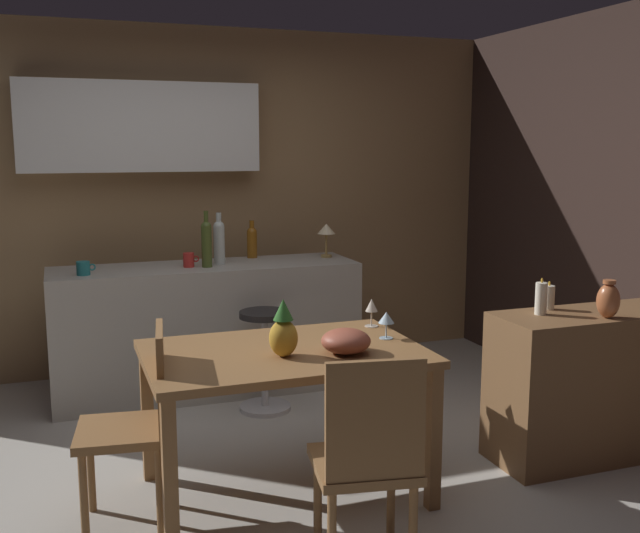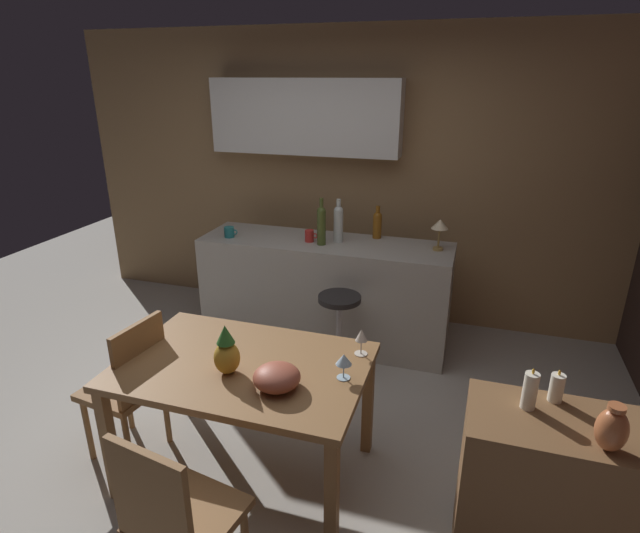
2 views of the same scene
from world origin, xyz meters
name	(u,v)px [view 2 (image 2 of 2)]	position (x,y,z in m)	size (l,w,h in m)	color
ground_plane	(254,438)	(0.00, 0.00, 0.00)	(9.00, 9.00, 0.00)	#B7B2A8
wall_kitchen_back	(335,166)	(-0.06, 2.08, 1.41)	(5.20, 0.33, 2.60)	#9E7A51
dining_table	(244,376)	(0.10, -0.27, 0.65)	(1.34, 0.88, 0.74)	olive
kitchen_counter	(325,291)	(0.05, 1.42, 0.45)	(2.10, 0.60, 0.90)	#B2ADA3
sideboard_cabinet	(586,504)	(1.82, -0.40, 0.41)	(1.10, 0.44, 0.82)	brown
chair_near_window	(130,384)	(-0.62, -0.33, 0.50)	(0.45, 0.45, 0.92)	olive
chair_by_doorway	(176,519)	(0.18, -1.10, 0.52)	(0.46, 0.46, 0.94)	olive
bar_stool	(339,333)	(0.32, 0.90, 0.35)	(0.34, 0.34, 0.66)	#262323
wine_glass_left	(361,336)	(0.68, 0.01, 0.85)	(0.07, 0.07, 0.15)	silver
wine_glass_right	(344,360)	(0.65, -0.25, 0.84)	(0.08, 0.08, 0.14)	silver
pineapple_centerpiece	(227,353)	(0.06, -0.38, 0.86)	(0.14, 0.14, 0.28)	gold
fruit_bowl	(277,377)	(0.36, -0.43, 0.80)	(0.24, 0.24, 0.12)	#9E4C38
wine_bottle_clear	(338,222)	(0.15, 1.44, 1.07)	(0.08, 0.08, 0.36)	silver
wine_bottle_amber	(377,223)	(0.44, 1.64, 1.03)	(0.07, 0.07, 0.28)	#8C5114
wine_bottle_olive	(321,224)	(0.04, 1.33, 1.07)	(0.07, 0.07, 0.38)	#475623
cup_teal	(229,232)	(-0.76, 1.29, 0.94)	(0.12, 0.08, 0.09)	teal
cup_red	(310,236)	(-0.07, 1.37, 0.95)	(0.11, 0.07, 0.10)	red
counter_lamp	(440,227)	(0.96, 1.48, 1.09)	(0.13, 0.13, 0.25)	#A58447
pillar_candle_tall	(530,391)	(1.52, -0.35, 0.91)	(0.06, 0.06, 0.20)	white
pillar_candle_short	(557,388)	(1.64, -0.25, 0.89)	(0.06, 0.06, 0.16)	white
vase_copper	(612,429)	(1.80, -0.53, 0.92)	(0.12, 0.12, 0.20)	#B26038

